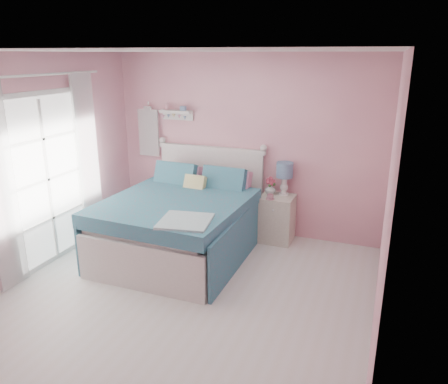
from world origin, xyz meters
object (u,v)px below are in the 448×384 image
Objects in this scene: bed at (182,223)px; table_lamp at (285,172)px; nightstand at (277,218)px; teacup at (270,197)px; vase at (270,189)px.

bed is 4.71× the size of table_lamp.
nightstand is 0.67m from table_lamp.
bed reaches higher than teacup.
table_lamp is 2.98× the size of vase.
bed is 3.30× the size of nightstand.
table_lamp reaches higher than vase.
vase is (0.96, 0.90, 0.33)m from bed.
bed is 24.06× the size of teacup.
vase is 0.23m from teacup.
table_lamp is (0.06, 0.12, 0.66)m from nightstand.
table_lamp is 0.42m from teacup.
vase is (-0.12, 0.06, 0.41)m from nightstand.
bed reaches higher than nightstand.
teacup is (0.06, -0.22, -0.04)m from vase.
bed is at bearing -140.16° from table_lamp.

